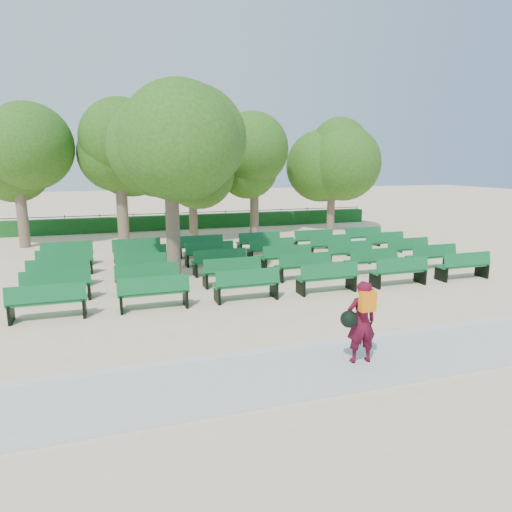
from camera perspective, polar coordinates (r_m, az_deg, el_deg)
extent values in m
plane|color=beige|center=(16.44, -1.43, -3.12)|extent=(120.00, 120.00, 0.00)
cube|color=#BABBB6|center=(9.96, 11.28, -13.14)|extent=(30.00, 2.20, 0.06)
cube|color=silver|center=(10.88, 8.28, -10.74)|extent=(30.00, 0.12, 0.10)
cube|color=#15521C|center=(29.82, -9.23, 4.22)|extent=(26.00, 0.70, 0.90)
cube|color=#105F2C|center=(17.74, -0.39, -0.37)|extent=(2.02, 0.58, 0.07)
cube|color=#105F2C|center=(17.47, -0.15, 0.38)|extent=(2.01, 0.18, 0.47)
cylinder|color=brown|center=(16.49, -10.31, 2.36)|extent=(0.49, 0.49, 3.16)
ellipsoid|color=#31611A|center=(16.29, -10.67, 11.99)|extent=(4.29, 4.29, 3.86)
imported|color=#4E0B1D|center=(9.76, 13.02, -8.03)|extent=(0.67, 0.47, 1.75)
cube|color=orange|center=(9.44, 13.78, -5.53)|extent=(0.33, 0.16, 0.41)
sphere|color=black|center=(9.51, 11.54, -7.74)|extent=(0.35, 0.35, 0.35)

